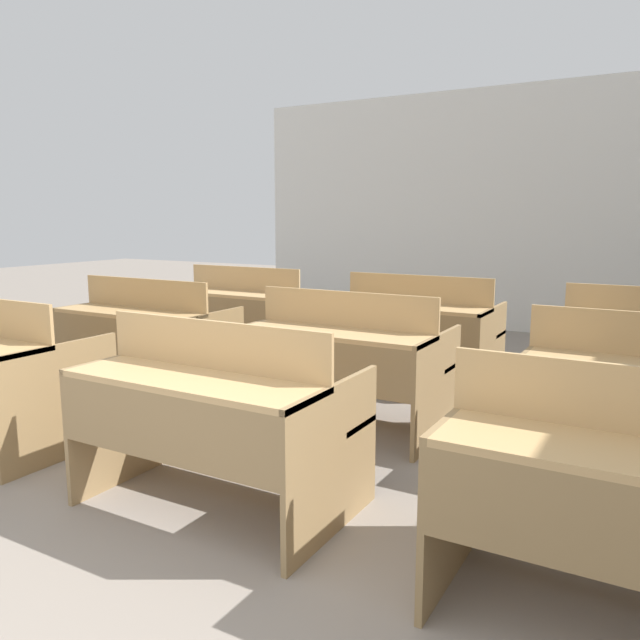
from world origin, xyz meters
The scene contains 7 objects.
wall_back centered at (0.00, 7.42, 1.52)m, with size 7.15×0.06×3.03m.
bench_front_center centered at (-0.12, 1.68, 0.49)m, with size 1.31×0.84×0.95m.
bench_front_right centered at (1.74, 1.66, 0.49)m, with size 1.31×0.84×0.95m.
bench_second_left centered at (-1.95, 3.03, 0.49)m, with size 1.31×0.84×0.95m.
bench_second_center centered at (-0.11, 3.06, 0.49)m, with size 1.31×0.84×0.95m.
bench_third_left centered at (-1.98, 4.42, 0.49)m, with size 1.31×0.84×0.95m.
bench_third_center centered at (-0.12, 4.43, 0.49)m, with size 1.31×0.84×0.95m.
Camera 1 is at (1.79, -0.63, 1.44)m, focal length 35.00 mm.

